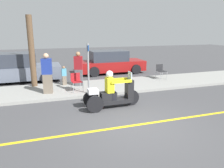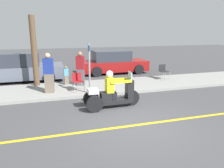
% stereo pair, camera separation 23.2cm
% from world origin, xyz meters
% --- Properties ---
extents(ground_plane, '(60.00, 60.00, 0.00)m').
position_xyz_m(ground_plane, '(0.00, 0.00, 0.00)').
color(ground_plane, '#424244').
extents(lane_stripe, '(24.00, 0.12, 0.01)m').
position_xyz_m(lane_stripe, '(-0.26, 0.00, 0.00)').
color(lane_stripe, gold).
rests_on(lane_stripe, ground).
extents(sidewalk_strip, '(28.00, 2.80, 0.12)m').
position_xyz_m(sidewalk_strip, '(0.00, 4.60, 0.06)').
color(sidewalk_strip, gray).
rests_on(sidewalk_strip, ground).
extents(motorcycle_trike, '(2.14, 0.76, 1.42)m').
position_xyz_m(motorcycle_trike, '(-0.26, 1.76, 0.51)').
color(motorcycle_trike, black).
rests_on(motorcycle_trike, ground).
extents(spectator_by_tree, '(0.24, 0.16, 0.97)m').
position_xyz_m(spectator_by_tree, '(-1.62, 5.37, 0.59)').
color(spectator_by_tree, '#726656').
rests_on(spectator_by_tree, sidewalk_strip).
extents(spectator_far_back, '(0.47, 0.34, 1.78)m').
position_xyz_m(spectator_far_back, '(-2.47, 4.08, 0.98)').
color(spectator_far_back, '#726656').
rests_on(spectator_far_back, sidewalk_strip).
extents(spectator_end_of_line, '(0.46, 0.36, 1.70)m').
position_xyz_m(spectator_end_of_line, '(-0.93, 5.02, 0.94)').
color(spectator_end_of_line, '#515156').
rests_on(spectator_end_of_line, sidewalk_strip).
extents(folding_chair_set_back, '(0.51, 0.51, 0.82)m').
position_xyz_m(folding_chair_set_back, '(-1.22, 4.07, 0.62)').
color(folding_chair_set_back, '#A5A8AD').
rests_on(folding_chair_set_back, sidewalk_strip).
extents(folding_chair_curbside, '(0.50, 0.50, 0.82)m').
position_xyz_m(folding_chair_curbside, '(3.81, 5.12, 0.62)').
color(folding_chair_curbside, '#A5A8AD').
rests_on(folding_chair_curbside, sidewalk_strip).
extents(parked_car_lot_right, '(4.38, 2.00, 1.52)m').
position_xyz_m(parked_car_lot_right, '(1.79, 8.23, 0.72)').
color(parked_car_lot_right, maroon).
rests_on(parked_car_lot_right, ground).
extents(parked_car_lot_left, '(4.77, 2.11, 1.62)m').
position_xyz_m(parked_car_lot_left, '(-4.08, 7.48, 0.76)').
color(parked_car_lot_left, slate).
rests_on(parked_car_lot_left, ground).
extents(tree_trunk, '(0.28, 0.28, 3.43)m').
position_xyz_m(tree_trunk, '(-3.07, 5.64, 1.84)').
color(tree_trunk, brown).
rests_on(tree_trunk, sidewalk_strip).
extents(street_sign, '(0.08, 0.36, 2.20)m').
position_xyz_m(street_sign, '(-0.77, 3.45, 1.32)').
color(street_sign, gray).
rests_on(street_sign, sidewalk_strip).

